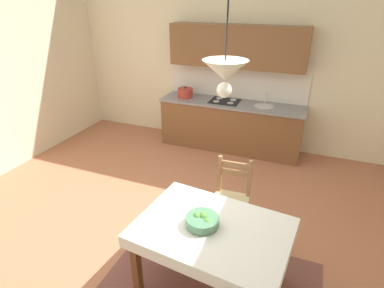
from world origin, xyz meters
The scene contains 7 objects.
ground_plane centered at (0.00, 0.00, -0.05)m, with size 6.66×6.27×0.10m, color #AD6B4C.
wall_back centered at (0.00, 2.90, 2.09)m, with size 6.66×0.12×4.17m, color beige.
kitchen_cabinetry centered at (0.12, 2.57, 0.86)m, with size 2.58×0.63×2.20m.
dining_table centered at (0.80, -0.58, 0.63)m, with size 1.45×1.10×0.75m.
dining_chair_kitchen_side centered at (0.75, 0.30, 0.44)m, with size 0.44×0.44×0.93m.
fruit_bowl centered at (0.71, -0.59, 0.81)m, with size 0.30×0.30×0.12m.
pendant_lamp centered at (0.86, -0.61, 2.15)m, with size 0.32×0.32×0.80m.
Camera 1 is at (1.43, -2.66, 2.62)m, focal length 28.79 mm.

